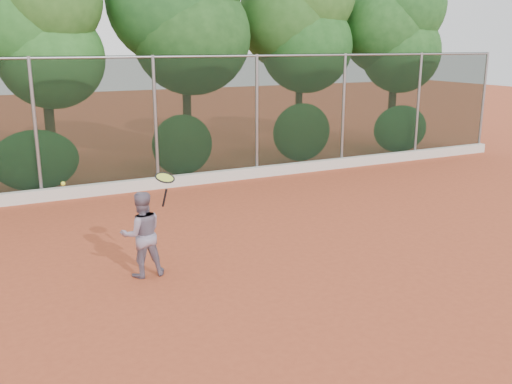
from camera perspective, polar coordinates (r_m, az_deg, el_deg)
name	(u,v)px	position (r m, az deg, el deg)	size (l,w,h in m)	color
ground	(283,278)	(9.60, 2.68, -8.60)	(80.00, 80.00, 0.00)	#AD4829
concrete_curb	(160,183)	(15.57, -9.56, 0.93)	(24.00, 0.20, 0.30)	silver
tennis_player	(142,234)	(9.63, -11.35, -4.16)	(0.71, 0.55, 1.45)	gray
chainlink_fence	(155,119)	(15.43, -10.03, 7.24)	(24.09, 0.09, 3.50)	black
foliage_backdrop	(112,21)	(17.11, -14.22, 16.27)	(23.70, 3.63, 7.55)	#3B2917
tennis_racket	(165,180)	(9.31, -9.10, 1.19)	(0.41, 0.40, 0.58)	black
tennis_ball_in_flight	(63,184)	(9.50, -18.73, 0.79)	(0.07, 0.07, 0.07)	#E9F337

